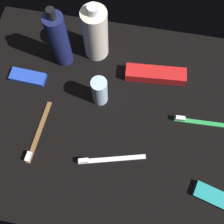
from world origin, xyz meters
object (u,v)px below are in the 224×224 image
lotion_bottle (59,40)px  toothbrush_green (202,122)px  bodywash_bottle (95,34)px  deodorant_stick (100,91)px  toothbrush_brown (38,135)px  toothpaste_box_red (155,74)px  toothbrush_white (108,159)px  snack_bar_blue (28,77)px  snack_bar_teal (215,197)px

lotion_bottle → toothbrush_green: (-42.84, 13.42, -8.94)cm
bodywash_bottle → deodorant_stick: 16.61cm
lotion_bottle → deodorant_stick: size_ratio=2.10×
lotion_bottle → toothbrush_brown: bearing=86.8°
toothbrush_brown → toothpaste_box_red: bearing=-141.1°
bodywash_bottle → toothbrush_brown: (10.63, 29.50, -8.19)cm
deodorant_stick → toothbrush_white: 18.42cm
bodywash_bottle → toothbrush_brown: bodywash_bottle is taller
bodywash_bottle → toothbrush_brown: bearing=70.2°
toothbrush_white → deodorant_stick: bearing=-72.5°
bodywash_bottle → lotion_bottle: bearing=25.6°
toothpaste_box_red → snack_bar_blue: toothpaste_box_red is taller
bodywash_bottle → snack_bar_teal: 53.67cm
toothbrush_brown → toothbrush_green: (-44.22, -11.65, 0.00)cm
toothbrush_white → snack_bar_blue: toothbrush_white is taller
deodorant_stick → snack_bar_teal: (-33.60, 21.64, -4.35)cm
toothpaste_box_red → bodywash_bottle: bearing=-21.7°
toothbrush_brown → toothbrush_white: bearing=171.0°
deodorant_stick → toothbrush_white: deodorant_stick is taller
toothbrush_white → toothbrush_green: bearing=-148.3°
toothbrush_white → snack_bar_blue: (27.81, -19.83, 0.14)cm
snack_bar_teal → toothpaste_box_red: bearing=-44.2°
bodywash_bottle → toothpaste_box_red: size_ratio=1.10×
toothbrush_white → toothbrush_green: same height
deodorant_stick → lotion_bottle: bearing=-40.0°
lotion_bottle → snack_bar_teal: 58.02cm
lotion_bottle → toothbrush_brown: lotion_bottle is taller
lotion_bottle → deodorant_stick: 18.04cm
lotion_bottle → toothbrush_brown: size_ratio=1.18×
toothbrush_white → snack_bar_blue: 34.16cm
snack_bar_blue → snack_bar_teal: (-56.03, 24.44, 0.00)cm
toothbrush_white → bodywash_bottle: bearing=-73.7°
bodywash_bottle → snack_bar_teal: size_ratio=1.86×
toothbrush_green → toothbrush_white: bearing=31.7°
toothbrush_brown → toothbrush_white: (-20.16, 3.19, 0.00)cm
bodywash_bottle → snack_bar_blue: bodywash_bottle is taller
toothbrush_green → snack_bar_blue: 52.10cm
lotion_bottle → bodywash_bottle: 10.28cm
toothbrush_green → bodywash_bottle: bearing=-28.0°
lotion_bottle → snack_bar_blue: lotion_bottle is taller
deodorant_stick → bodywash_bottle: bearing=-75.2°
lotion_bottle → snack_bar_teal: (-47.00, 32.87, -8.80)cm
toothbrush_green → toothpaste_box_red: 19.11cm
toothbrush_white → toothpaste_box_red: (-9.25, -26.89, 0.99)cm
toothpaste_box_red → snack_bar_teal: (-18.97, 31.50, -0.85)cm
toothbrush_green → snack_bar_blue: bearing=-5.5°
lotion_bottle → toothbrush_white: bearing=123.6°
bodywash_bottle → toothbrush_white: bearing=106.3°
deodorant_stick → snack_bar_teal: bearing=147.2°
snack_bar_teal → deodorant_stick: bearing=-18.0°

